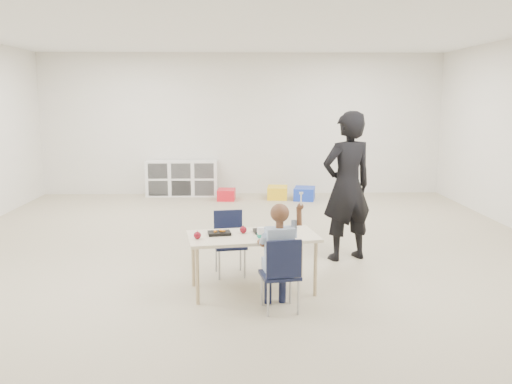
{
  "coord_description": "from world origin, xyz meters",
  "views": [
    {
      "loc": [
        -0.05,
        -6.39,
        1.92
      ],
      "look_at": [
        0.14,
        -0.25,
        0.85
      ],
      "focal_mm": 38.0,
      "sensor_mm": 36.0,
      "label": 1
    }
  ],
  "objects_px": {
    "child": "(280,252)",
    "adult": "(347,186)",
    "chair_near": "(280,273)",
    "table": "(253,263)",
    "cubby_shelf": "(182,178)"
  },
  "relations": [
    {
      "from": "child",
      "to": "adult",
      "type": "height_order",
      "value": "adult"
    },
    {
      "from": "chair_near",
      "to": "table",
      "type": "bearing_deg",
      "value": 105.6
    },
    {
      "from": "cubby_shelf",
      "to": "chair_near",
      "type": "bearing_deg",
      "value": -75.82
    },
    {
      "from": "chair_near",
      "to": "child",
      "type": "distance_m",
      "value": 0.2
    },
    {
      "from": "table",
      "to": "child",
      "type": "relative_size",
      "value": 1.23
    },
    {
      "from": "chair_near",
      "to": "child",
      "type": "height_order",
      "value": "child"
    },
    {
      "from": "table",
      "to": "cubby_shelf",
      "type": "xyz_separation_m",
      "value": [
        -1.27,
        5.47,
        0.06
      ]
    },
    {
      "from": "table",
      "to": "child",
      "type": "bearing_deg",
      "value": -74.4
    },
    {
      "from": "chair_near",
      "to": "cubby_shelf",
      "type": "bearing_deg",
      "value": 94.9
    },
    {
      "from": "child",
      "to": "cubby_shelf",
      "type": "xyz_separation_m",
      "value": [
        -1.51,
        5.97,
        -0.2
      ]
    },
    {
      "from": "table",
      "to": "adult",
      "type": "bearing_deg",
      "value": 33.91
    },
    {
      "from": "chair_near",
      "to": "adult",
      "type": "xyz_separation_m",
      "value": [
        0.91,
        1.58,
        0.54
      ]
    },
    {
      "from": "cubby_shelf",
      "to": "child",
      "type": "bearing_deg",
      "value": -75.82
    },
    {
      "from": "chair_near",
      "to": "adult",
      "type": "relative_size",
      "value": 0.39
    },
    {
      "from": "child",
      "to": "chair_near",
      "type": "bearing_deg",
      "value": 0.0
    }
  ]
}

